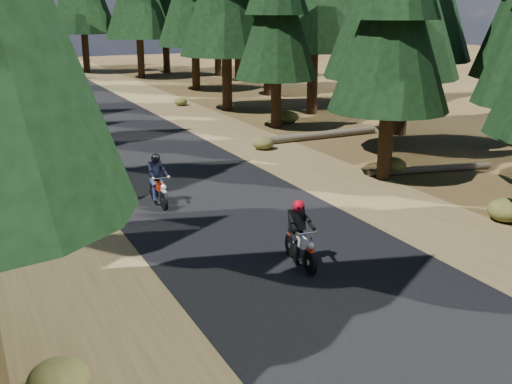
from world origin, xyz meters
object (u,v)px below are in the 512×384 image
Objects in this scene: log_far at (430,169)px; rider_lead at (301,245)px; log_near at (319,135)px; rider_follow at (158,188)px.

rider_lead reaches higher than log_far.
log_near is at bearing -116.63° from rider_lead.
log_far is at bearing 178.54° from rider_follow.
rider_follow is (-9.46, 0.40, 0.38)m from log_far.
log_far is at bearing -87.47° from log_near.
rider_follow reaches higher than log_far.
rider_follow is at bearing -170.81° from log_far.
log_near is 6.52m from log_far.
log_far is 9.52m from rider_lead.
log_near is 13.88m from rider_lead.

